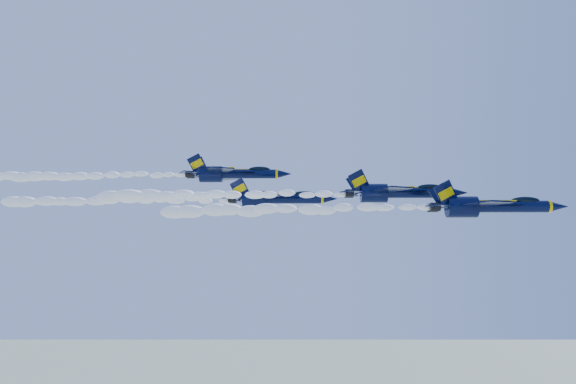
{
  "coord_description": "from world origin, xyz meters",
  "views": [
    {
      "loc": [
        -3.86,
        -83.73,
        143.09
      ],
      "look_at": [
        -4.49,
        0.36,
        153.14
      ],
      "focal_mm": 35.0,
      "sensor_mm": 36.0,
      "label": 1
    }
  ],
  "objects_px": {
    "jet_lead": "(489,206)",
    "jet_second": "(398,192)",
    "jet_third": "(276,199)",
    "jet_fourth": "(232,174)"
  },
  "relations": [
    {
      "from": "jet_fourth",
      "to": "jet_lead",
      "type": "bearing_deg",
      "value": -32.04
    },
    {
      "from": "jet_third",
      "to": "jet_second",
      "type": "bearing_deg",
      "value": -20.52
    },
    {
      "from": "jet_lead",
      "to": "jet_second",
      "type": "xyz_separation_m",
      "value": [
        -10.78,
        6.16,
        2.56
      ]
    },
    {
      "from": "jet_lead",
      "to": "jet_third",
      "type": "distance_m",
      "value": 31.35
    },
    {
      "from": "jet_second",
      "to": "jet_third",
      "type": "relative_size",
      "value": 1.04
    },
    {
      "from": "jet_third",
      "to": "jet_fourth",
      "type": "relative_size",
      "value": 0.92
    },
    {
      "from": "jet_lead",
      "to": "jet_second",
      "type": "distance_m",
      "value": 12.67
    },
    {
      "from": "jet_second",
      "to": "jet_fourth",
      "type": "bearing_deg",
      "value": 147.03
    },
    {
      "from": "jet_lead",
      "to": "jet_third",
      "type": "bearing_deg",
      "value": 155.83
    },
    {
      "from": "jet_second",
      "to": "jet_fourth",
      "type": "xyz_separation_m",
      "value": [
        -25.67,
        16.65,
        5.3
      ]
    }
  ]
}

